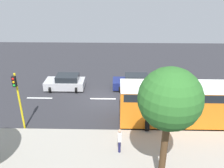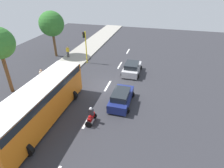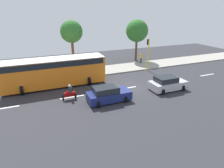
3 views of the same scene
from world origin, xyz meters
name	(u,v)px [view 1 (image 1 of 3)]	position (x,y,z in m)	size (l,w,h in m)	color
ground_plane	(103,99)	(0.00, 0.00, -0.05)	(40.00, 60.00, 0.10)	#2D2D33
sidewalk	(97,149)	(7.00, 0.00, 0.07)	(4.00, 60.00, 0.15)	#9E998E
lane_stripe_north	(40,98)	(0.00, -6.00, 0.01)	(0.20, 2.40, 0.01)	white
lane_stripe_mid	(103,99)	(0.00, 0.00, 0.01)	(0.20, 2.40, 0.01)	white
lane_stripe_south	(167,99)	(0.00, 6.00, 0.01)	(0.20, 2.40, 0.01)	white
car_silver	(66,82)	(-2.04, -3.89, 0.71)	(2.30, 3.91, 1.52)	#B7B7BC
car_dark_blue	(134,82)	(-2.23, 3.01, 0.71)	(2.15, 4.07, 1.52)	navy
city_bus	(193,102)	(3.67, 7.06, 1.85)	(3.20, 11.00, 3.16)	orange
motorcycle	(170,91)	(-0.42, 6.30, 0.64)	(0.60, 1.30, 1.53)	black
pedestrian_near_signal	(120,140)	(7.27, 1.50, 1.06)	(0.40, 0.24, 1.69)	#1E1E4C
traffic_light_corner	(18,95)	(4.85, -5.66, 2.93)	(0.49, 0.24, 4.50)	yellow
street_tree_center	(170,100)	(9.57, 3.78, 5.24)	(3.05, 3.05, 6.83)	brown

